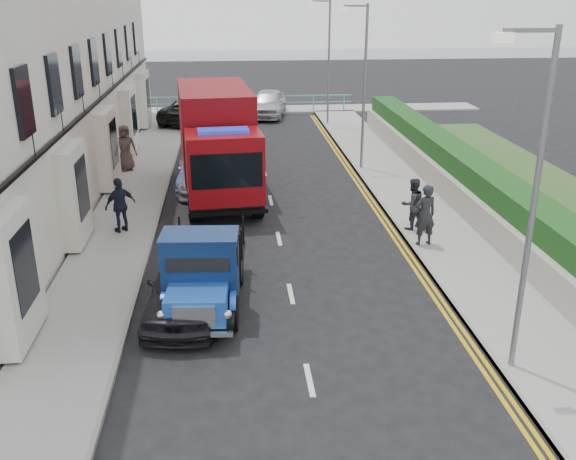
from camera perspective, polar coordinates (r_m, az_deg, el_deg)
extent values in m
plane|color=black|center=(15.30, 0.98, -9.02)|extent=(120.00, 120.00, 0.00)
cube|color=gray|center=(23.73, -14.02, 1.60)|extent=(2.40, 38.00, 0.12)
cube|color=gray|center=(24.40, 11.13, 2.36)|extent=(2.60, 38.00, 0.12)
cube|color=gray|center=(42.89, -3.28, 10.60)|extent=(30.00, 2.50, 0.12)
plane|color=slate|center=(73.60, -4.25, 14.78)|extent=(120.00, 120.00, 0.00)
cube|color=silver|center=(27.40, -23.50, 17.90)|extent=(6.00, 30.00, 14.00)
cube|color=black|center=(26.94, -15.96, 11.45)|extent=(0.12, 28.00, 0.10)
cube|color=#B2AD9E|center=(24.65, 14.12, 3.50)|extent=(0.30, 28.00, 1.00)
cube|color=#164517|center=(24.78, 15.73, 4.41)|extent=(1.20, 28.00, 1.70)
cube|color=#59B2A5|center=(41.93, -3.27, 11.78)|extent=(13.00, 0.08, 0.06)
cube|color=#59B2A5|center=(42.00, -3.26, 11.20)|extent=(13.00, 0.06, 0.05)
cylinder|color=slate|center=(13.25, 20.90, 1.34)|extent=(0.12, 0.12, 7.00)
cube|color=slate|center=(12.40, 20.80, 16.26)|extent=(1.00, 0.08, 0.08)
cube|color=beige|center=(12.20, 18.53, 15.91)|extent=(0.35, 0.18, 0.18)
cylinder|color=slate|center=(28.10, 6.80, 12.23)|extent=(0.12, 0.12, 7.00)
cube|color=slate|center=(27.71, 6.04, 19.21)|extent=(1.00, 0.08, 0.08)
cube|color=beige|center=(27.62, 4.95, 18.99)|extent=(0.35, 0.18, 0.18)
cylinder|color=slate|center=(37.86, 3.64, 14.50)|extent=(0.12, 0.12, 7.00)
cube|color=slate|center=(37.57, 2.97, 19.67)|extent=(1.00, 0.08, 0.08)
cube|color=beige|center=(37.51, 2.16, 19.49)|extent=(0.35, 0.18, 0.18)
cylinder|color=black|center=(15.45, -10.74, -7.30)|extent=(0.29, 0.87, 0.85)
cylinder|color=black|center=(15.26, -4.90, -7.35)|extent=(0.29, 0.87, 0.85)
cylinder|color=black|center=(17.65, -9.50, -3.51)|extent=(0.29, 0.87, 0.85)
cylinder|color=black|center=(17.49, -4.42, -3.51)|extent=(0.29, 0.87, 0.85)
cube|color=black|center=(16.38, -7.39, -4.90)|extent=(1.99, 4.37, 0.16)
cube|color=blue|center=(14.78, -8.09, -6.54)|extent=(1.46, 1.25, 0.64)
cube|color=silver|center=(14.26, -8.36, -7.64)|extent=(0.94, 0.14, 0.49)
cube|color=navy|center=(15.48, -7.76, -3.14)|extent=(1.85, 1.19, 1.55)
cube|color=black|center=(17.26, -7.07, -2.76)|extent=(2.04, 2.61, 0.11)
cylinder|color=black|center=(22.31, -8.41, 2.20)|extent=(0.44, 1.19, 1.17)
cylinder|color=black|center=(22.48, -2.73, 2.55)|extent=(0.44, 1.19, 1.17)
cylinder|color=black|center=(25.45, -8.74, 4.51)|extent=(0.44, 1.19, 1.17)
cylinder|color=black|center=(25.59, -3.74, 4.81)|extent=(0.44, 1.19, 1.17)
cylinder|color=black|center=(27.69, -8.92, 5.83)|extent=(0.44, 1.19, 1.17)
cylinder|color=black|center=(27.83, -4.32, 6.10)|extent=(0.44, 1.19, 1.17)
cube|color=black|center=(24.93, -6.15, 4.80)|extent=(3.09, 7.61, 0.26)
cube|color=maroon|center=(21.98, -5.68, 5.66)|extent=(2.71, 2.23, 2.33)
cube|color=black|center=(21.02, -5.45, 5.26)|extent=(2.33, 0.29, 1.17)
cube|color=maroon|center=(25.67, -6.51, 9.03)|extent=(3.13, 5.72, 3.18)
imported|color=black|center=(16.11, -8.80, -4.57)|extent=(2.33, 4.70, 1.54)
imported|color=#6178D1|center=(26.15, -7.58, 5.21)|extent=(1.95, 4.21, 1.34)
imported|color=#A6A6AA|center=(26.15, -7.58, 5.27)|extent=(2.15, 4.89, 1.40)
imported|color=black|center=(39.09, -8.22, 10.53)|extent=(4.52, 6.32, 1.60)
imported|color=#B8B8BD|center=(40.84, -1.78, 11.20)|extent=(2.85, 5.14, 1.65)
imported|color=black|center=(20.04, 12.08, 1.32)|extent=(0.78, 0.59, 1.93)
imported|color=#2F2C35|center=(21.34, 10.99, 2.30)|extent=(1.01, 0.90, 1.72)
imported|color=black|center=(21.39, -14.67, 2.16)|extent=(1.11, 0.97, 1.80)
imported|color=#483734|center=(28.80, -14.29, 7.10)|extent=(1.10, 0.87, 1.98)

